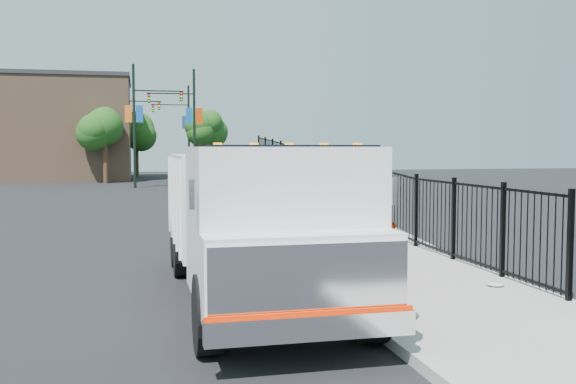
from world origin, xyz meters
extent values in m
plane|color=black|center=(0.00, 0.00, 0.00)|extent=(120.00, 120.00, 0.00)
cube|color=#9E998E|center=(1.93, -2.00, 0.06)|extent=(3.55, 12.00, 0.12)
cube|color=#ADAAA3|center=(0.00, -2.00, 0.08)|extent=(0.30, 12.00, 0.16)
cube|color=#9E998E|center=(2.12, 16.00, 0.00)|extent=(3.95, 24.06, 3.19)
cube|color=black|center=(3.55, 12.00, 0.90)|extent=(0.10, 28.00, 1.80)
cube|color=black|center=(-1.39, 0.07, 0.57)|extent=(1.05, 7.06, 0.23)
cube|color=white|center=(-1.40, -2.32, 1.61)|extent=(2.44, 2.29, 2.08)
cube|color=white|center=(-1.40, -3.62, 1.09)|extent=(2.44, 0.73, 1.04)
cube|color=silver|center=(-1.40, -4.00, 1.09)|extent=(2.39, 0.09, 0.88)
cube|color=silver|center=(-1.40, -4.08, 0.57)|extent=(2.49, 0.19, 0.29)
cube|color=#FD2800|center=(-1.40, -4.08, 0.73)|extent=(2.49, 0.06, 0.06)
cube|color=black|center=(-1.40, -2.58, 2.23)|extent=(2.29, 1.35, 0.88)
cube|color=white|center=(-1.39, 1.42, 1.61)|extent=(2.50, 4.36, 1.76)
cube|color=silver|center=(-2.70, -3.35, 2.08)|extent=(0.06, 0.06, 0.36)
cube|color=silver|center=(-0.10, -3.36, 2.08)|extent=(0.06, 0.06, 0.36)
cube|color=orange|center=(-2.33, -2.94, 2.67)|extent=(0.10, 0.08, 0.06)
cube|color=orange|center=(-1.87, -2.94, 2.67)|extent=(0.10, 0.08, 0.06)
cube|color=orange|center=(-1.40, -2.94, 2.67)|extent=(0.10, 0.08, 0.06)
cube|color=orange|center=(-0.93, -2.94, 2.67)|extent=(0.10, 0.08, 0.06)
cube|color=orange|center=(-0.46, -2.94, 2.67)|extent=(0.10, 0.08, 0.06)
cylinder|color=black|center=(-2.49, -3.04, 0.52)|extent=(0.33, 1.04, 1.04)
cylinder|color=black|center=(-0.31, -3.05, 0.52)|extent=(0.33, 1.04, 1.04)
cylinder|color=black|center=(-2.48, 2.04, 0.52)|extent=(0.33, 1.04, 1.04)
cylinder|color=black|center=(-0.30, 2.04, 0.52)|extent=(0.33, 1.04, 1.04)
cylinder|color=black|center=(-2.48, 3.19, 0.52)|extent=(0.33, 1.04, 1.04)
cylinder|color=black|center=(-0.30, 3.18, 0.52)|extent=(0.33, 1.04, 1.04)
imported|color=#621906|center=(1.02, -0.21, 1.10)|extent=(0.47, 0.72, 1.97)
ellipsoid|color=silver|center=(2.97, -0.74, 0.16)|extent=(0.33, 0.33, 0.08)
cylinder|color=black|center=(-3.58, 31.74, 4.00)|extent=(0.18, 0.18, 8.00)
cube|color=black|center=(-1.98, 31.74, 6.30)|extent=(3.20, 0.08, 0.08)
cube|color=black|center=(-0.54, 31.74, 5.95)|extent=(0.18, 0.22, 0.60)
cube|color=#124EA3|center=(-3.23, 31.74, 4.80)|extent=(0.45, 0.04, 1.10)
cube|color=orange|center=(-3.93, 31.74, 4.80)|extent=(0.45, 0.04, 1.10)
cylinder|color=black|center=(0.46, 33.67, 4.00)|extent=(0.18, 0.18, 8.00)
cube|color=black|center=(-1.14, 33.67, 6.30)|extent=(3.20, 0.08, 0.08)
cube|color=black|center=(-2.58, 33.67, 5.95)|extent=(0.18, 0.22, 0.60)
cube|color=#D63C07|center=(0.81, 33.67, 4.80)|extent=(0.45, 0.04, 1.10)
cube|color=#105793|center=(0.11, 33.67, 4.80)|extent=(0.45, 0.04, 1.10)
cylinder|color=black|center=(-4.70, 41.68, 4.00)|extent=(0.18, 0.18, 8.00)
cube|color=black|center=(-3.10, 41.68, 6.30)|extent=(3.20, 0.08, 0.08)
cube|color=black|center=(-1.66, 41.68, 5.95)|extent=(0.18, 0.22, 0.60)
cube|color=navy|center=(-4.35, 41.68, 4.80)|extent=(0.45, 0.04, 1.10)
cube|color=orange|center=(-5.05, 41.68, 4.80)|extent=(0.45, 0.04, 1.10)
cylinder|color=black|center=(0.96, 45.45, 4.00)|extent=(0.18, 0.18, 8.00)
cube|color=black|center=(-0.64, 45.45, 6.30)|extent=(3.20, 0.08, 0.08)
cube|color=black|center=(-2.08, 45.45, 5.95)|extent=(0.18, 0.22, 0.60)
cube|color=orange|center=(1.31, 45.45, 4.80)|extent=(0.45, 0.04, 1.10)
cube|color=#213297|center=(0.61, 45.45, 4.80)|extent=(0.45, 0.04, 1.10)
cylinder|color=#382314|center=(-5.70, 37.69, 1.60)|extent=(0.36, 0.36, 3.20)
sphere|color=#194714|center=(-5.70, 37.69, 4.00)|extent=(2.89, 2.89, 2.89)
cylinder|color=#382314|center=(1.59, 39.59, 1.60)|extent=(0.36, 0.36, 3.20)
sphere|color=#194714|center=(1.59, 39.59, 4.00)|extent=(2.32, 2.32, 2.32)
cylinder|color=#382314|center=(-3.50, 48.27, 1.60)|extent=(0.36, 0.36, 3.20)
sphere|color=#194714|center=(-3.50, 48.27, 4.00)|extent=(3.29, 3.29, 3.29)
cube|color=#8C664C|center=(-9.00, 44.00, 4.00)|extent=(10.00, 10.00, 8.00)
camera|label=1|loc=(-3.31, -11.08, 2.64)|focal=40.00mm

